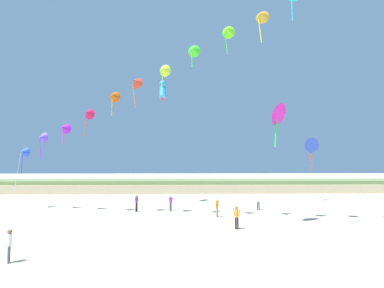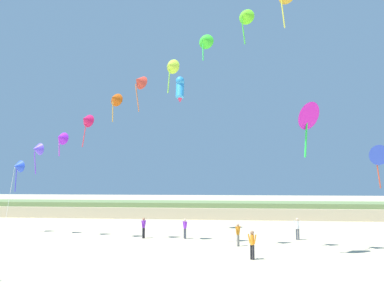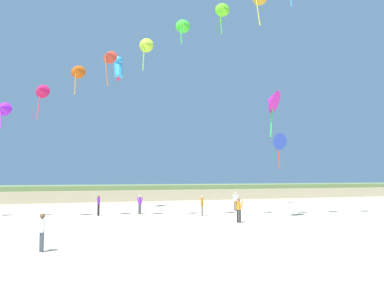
# 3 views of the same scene
# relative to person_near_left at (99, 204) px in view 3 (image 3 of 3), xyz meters

# --- Properties ---
(ground_plane) EXTENTS (240.00, 240.00, 0.00)m
(ground_plane) POSITION_rel_person_near_left_xyz_m (7.84, -17.71, -0.98)
(ground_plane) COLOR beige
(dune_ridge) EXTENTS (120.00, 8.44, 1.98)m
(dune_ridge) POSITION_rel_person_near_left_xyz_m (7.84, 20.60, 0.01)
(dune_ridge) COLOR #BFAE8B
(dune_ridge) RESTS_ON ground
(person_near_left) EXTENTS (0.33, 0.57, 1.69)m
(person_near_left) POSITION_rel_person_near_left_xyz_m (0.00, 0.00, 0.00)
(person_near_left) COLOR black
(person_near_left) RESTS_ON ground
(person_near_right) EXTENTS (0.48, 0.43, 1.62)m
(person_near_right) POSITION_rel_person_near_left_xyz_m (3.43, 0.16, -0.04)
(person_near_right) COLOR #474C56
(person_near_right) RESTS_ON ground
(person_mid_center) EXTENTS (0.32, 0.55, 1.63)m
(person_mid_center) POSITION_rel_person_near_left_xyz_m (-3.94, -15.23, -0.03)
(person_mid_center) COLOR #474C56
(person_mid_center) RESTS_ON ground
(person_far_left) EXTENTS (0.56, 0.38, 1.73)m
(person_far_left) POSITION_rel_person_near_left_xyz_m (8.70, -8.13, 0.02)
(person_far_left) COLOR black
(person_far_left) RESTS_ON ground
(person_far_right) EXTENTS (0.40, 0.51, 1.65)m
(person_far_right) POSITION_rel_person_near_left_xyz_m (7.80, -3.20, -0.02)
(person_far_right) COLOR gray
(person_far_right) RESTS_ON ground
(person_far_center) EXTENTS (0.61, 0.24, 1.75)m
(person_far_center) POSITION_rel_person_near_left_xyz_m (12.52, 0.59, 0.03)
(person_far_center) COLOR #474C56
(person_far_center) RESTS_ON ground
(kite_banner_string) EXTENTS (37.55, 14.84, 23.80)m
(kite_banner_string) POSITION_rel_person_near_left_xyz_m (5.66, -5.10, 13.69)
(kite_banner_string) COLOR blue
(large_kite_low_lead) EXTENTS (2.01, 1.14, 4.19)m
(large_kite_low_lead) POSITION_rel_person_near_left_xyz_m (20.93, 6.97, 6.20)
(large_kite_low_lead) COLOR blue
(large_kite_mid_trail) EXTENTS (2.26, 2.21, 3.76)m
(large_kite_mid_trail) POSITION_rel_person_near_left_xyz_m (12.26, -6.61, 8.01)
(large_kite_mid_trail) COLOR #E01BBB
(large_kite_high_solo) EXTENTS (0.88, 1.40, 2.57)m
(large_kite_high_solo) POSITION_rel_person_near_left_xyz_m (2.21, 5.25, 12.76)
(large_kite_high_solo) COLOR #2F96E1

